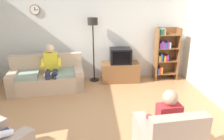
{
  "coord_description": "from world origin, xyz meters",
  "views": [
    {
      "loc": [
        0.01,
        -3.53,
        2.31
      ],
      "look_at": [
        0.39,
        0.87,
        0.82
      ],
      "focal_mm": 33.32,
      "sensor_mm": 36.0,
      "label": 1
    }
  ],
  "objects_px": {
    "tv_stand": "(120,72)",
    "tv": "(120,56)",
    "person_in_right_armchair": "(165,119)",
    "couch": "(47,78)",
    "floor_lamp": "(93,32)",
    "bookshelf": "(165,53)",
    "person_on_couch": "(51,65)"
  },
  "relations": [
    {
      "from": "tv_stand",
      "to": "tv",
      "type": "distance_m",
      "value": 0.5
    },
    {
      "from": "tv_stand",
      "to": "person_in_right_armchair",
      "type": "xyz_separation_m",
      "value": [
        0.29,
        -3.14,
        0.32
      ]
    },
    {
      "from": "couch",
      "to": "floor_lamp",
      "type": "bearing_deg",
      "value": 22.72
    },
    {
      "from": "couch",
      "to": "person_in_right_armchair",
      "type": "bearing_deg",
      "value": -49.49
    },
    {
      "from": "floor_lamp",
      "to": "bookshelf",
      "type": "bearing_deg",
      "value": -0.78
    },
    {
      "from": "couch",
      "to": "bookshelf",
      "type": "xyz_separation_m",
      "value": [
        3.37,
        0.5,
        0.49
      ]
    },
    {
      "from": "bookshelf",
      "to": "person_in_right_armchair",
      "type": "distance_m",
      "value": 3.38
    },
    {
      "from": "tv_stand",
      "to": "floor_lamp",
      "type": "relative_size",
      "value": 0.59
    },
    {
      "from": "bookshelf",
      "to": "person_in_right_armchair",
      "type": "height_order",
      "value": "bookshelf"
    },
    {
      "from": "bookshelf",
      "to": "person_on_couch",
      "type": "relative_size",
      "value": 1.25
    },
    {
      "from": "couch",
      "to": "bookshelf",
      "type": "relative_size",
      "value": 1.29
    },
    {
      "from": "person_on_couch",
      "to": "person_in_right_armchair",
      "type": "xyz_separation_m",
      "value": [
        2.16,
        -2.6,
        -0.09
      ]
    },
    {
      "from": "tv_stand",
      "to": "floor_lamp",
      "type": "bearing_deg",
      "value": 172.69
    },
    {
      "from": "floor_lamp",
      "to": "person_on_couch",
      "type": "bearing_deg",
      "value": -150.07
    },
    {
      "from": "person_in_right_armchair",
      "to": "person_on_couch",
      "type": "bearing_deg",
      "value": 129.73
    },
    {
      "from": "person_on_couch",
      "to": "tv_stand",
      "type": "bearing_deg",
      "value": 15.97
    },
    {
      "from": "tv_stand",
      "to": "bookshelf",
      "type": "distance_m",
      "value": 1.44
    },
    {
      "from": "tv",
      "to": "floor_lamp",
      "type": "height_order",
      "value": "floor_lamp"
    },
    {
      "from": "couch",
      "to": "bookshelf",
      "type": "bearing_deg",
      "value": 8.41
    },
    {
      "from": "tv",
      "to": "person_in_right_armchair",
      "type": "height_order",
      "value": "person_in_right_armchair"
    },
    {
      "from": "floor_lamp",
      "to": "couch",
      "type": "bearing_deg",
      "value": -157.28
    },
    {
      "from": "person_in_right_armchair",
      "to": "tv",
      "type": "bearing_deg",
      "value": 95.26
    },
    {
      "from": "floor_lamp",
      "to": "person_in_right_armchair",
      "type": "bearing_deg",
      "value": -71.9
    },
    {
      "from": "person_on_couch",
      "to": "tv",
      "type": "bearing_deg",
      "value": 15.28
    },
    {
      "from": "tv_stand",
      "to": "person_on_couch",
      "type": "xyz_separation_m",
      "value": [
        -1.88,
        -0.54,
        0.42
      ]
    },
    {
      "from": "tv",
      "to": "floor_lamp",
      "type": "distance_m",
      "value": 1.03
    },
    {
      "from": "couch",
      "to": "person_on_couch",
      "type": "height_order",
      "value": "person_on_couch"
    },
    {
      "from": "tv",
      "to": "bookshelf",
      "type": "distance_m",
      "value": 1.34
    },
    {
      "from": "tv_stand",
      "to": "person_in_right_armchair",
      "type": "distance_m",
      "value": 3.17
    },
    {
      "from": "tv",
      "to": "bookshelf",
      "type": "relative_size",
      "value": 0.39
    },
    {
      "from": "floor_lamp",
      "to": "person_on_couch",
      "type": "relative_size",
      "value": 1.49
    },
    {
      "from": "tv_stand",
      "to": "bookshelf",
      "type": "bearing_deg",
      "value": 3.01
    }
  ]
}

